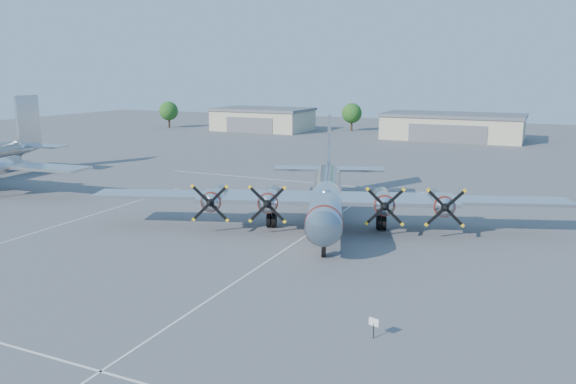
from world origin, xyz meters
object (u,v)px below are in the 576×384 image
at_px(tree_west, 352,113).
at_px(hangar_center, 453,126).
at_px(hangar_west, 263,119).
at_px(main_bomber_b29, 326,223).
at_px(tree_far_west, 169,111).
at_px(info_placard, 374,324).

bearing_deg(tree_west, hangar_center, -17.82).
bearing_deg(hangar_center, tree_west, 162.18).
height_order(hangar_west, main_bomber_b29, hangar_west).
bearing_deg(main_bomber_b29, hangar_center, 70.29).
height_order(hangar_center, tree_far_west, tree_far_west).
xyz_separation_m(hangar_center, tree_west, (-25.00, 8.04, 1.51)).
bearing_deg(hangar_west, hangar_center, -0.00).
bearing_deg(info_placard, tree_west, 124.31).
relative_size(tree_west, info_placard, 5.90).
relative_size(hangar_west, main_bomber_b29, 0.54).
bearing_deg(hangar_center, info_placard, -83.60).
xyz_separation_m(hangar_center, info_placard, (10.68, -95.28, -1.92)).
bearing_deg(hangar_center, tree_far_west, -176.76).
bearing_deg(tree_far_west, tree_west, 14.93).
bearing_deg(main_bomber_b29, tree_far_west, 115.00).
bearing_deg(tree_far_west, info_placard, -48.54).
height_order(hangar_west, hangar_center, same).
bearing_deg(info_placard, main_bomber_b29, 132.35).
bearing_deg(hangar_west, tree_west, 21.89).
height_order(hangar_west, tree_west, tree_west).
height_order(hangar_center, main_bomber_b29, hangar_center).
xyz_separation_m(hangar_west, main_bomber_b29, (45.10, -74.60, -2.71)).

